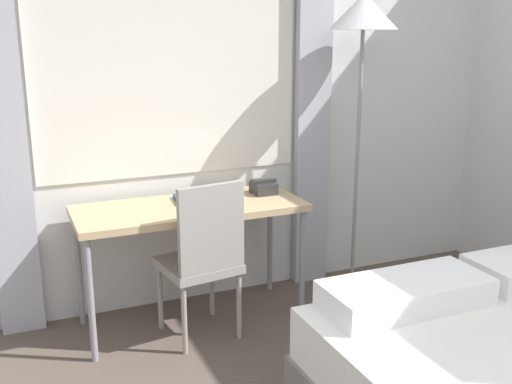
% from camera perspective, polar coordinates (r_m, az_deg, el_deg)
% --- Properties ---
extents(wall_back_with_window, '(4.91, 0.13, 2.70)m').
position_cam_1_polar(wall_back_with_window, '(3.80, -3.54, 9.68)').
color(wall_back_with_window, silver).
rests_on(wall_back_with_window, ground_plane).
extents(desk, '(1.32, 0.55, 0.74)m').
position_cam_1_polar(desk, '(3.50, -6.32, -2.19)').
color(desk, tan).
rests_on(desk, ground_plane).
extents(desk_chair, '(0.45, 0.45, 0.93)m').
position_cam_1_polar(desk_chair, '(3.34, -5.03, -5.90)').
color(desk_chair, gray).
rests_on(desk_chair, ground_plane).
extents(standing_lamp, '(0.42, 0.42, 1.93)m').
position_cam_1_polar(standing_lamp, '(3.82, 10.12, 14.55)').
color(standing_lamp, '#4C4C51').
rests_on(standing_lamp, ground_plane).
extents(telephone, '(0.16, 0.15, 0.09)m').
position_cam_1_polar(telephone, '(3.70, 0.72, 0.46)').
color(telephone, '#2D2D2D').
rests_on(telephone, desk).
extents(book, '(0.24, 0.23, 0.02)m').
position_cam_1_polar(book, '(3.57, -5.93, -0.62)').
color(book, navy).
rests_on(book, desk).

